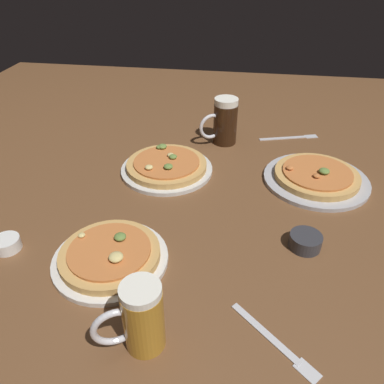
{
  "coord_description": "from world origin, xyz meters",
  "views": [
    {
      "loc": [
        0.13,
        -0.85,
        0.61
      ],
      "look_at": [
        0.0,
        0.0,
        0.02
      ],
      "focal_mm": 35.01,
      "sensor_mm": 36.0,
      "label": 1
    }
  ],
  "objects_px": {
    "pizza_plate_side": "(316,177)",
    "beer_mug_dark": "(224,122)",
    "fork_left": "(275,341)",
    "fork_spare": "(290,137)",
    "ramekin_sauce": "(305,241)",
    "ramekin_butter": "(7,244)",
    "pizza_plate_far": "(167,166)",
    "pizza_plate_near": "(110,256)",
    "beer_mug_amber": "(140,318)"
  },
  "relations": [
    {
      "from": "beer_mug_dark",
      "to": "beer_mug_amber",
      "type": "relative_size",
      "value": 1.12
    },
    {
      "from": "pizza_plate_near",
      "to": "ramekin_sauce",
      "type": "relative_size",
      "value": 3.43
    },
    {
      "from": "pizza_plate_far",
      "to": "pizza_plate_side",
      "type": "relative_size",
      "value": 0.92
    },
    {
      "from": "pizza_plate_near",
      "to": "ramekin_butter",
      "type": "xyz_separation_m",
      "value": [
        -0.25,
        0.0,
        -0.0
      ]
    },
    {
      "from": "pizza_plate_far",
      "to": "beer_mug_amber",
      "type": "xyz_separation_m",
      "value": [
        0.08,
        -0.6,
        0.05
      ]
    },
    {
      "from": "pizza_plate_side",
      "to": "fork_spare",
      "type": "bearing_deg",
      "value": 101.31
    },
    {
      "from": "ramekin_sauce",
      "to": "pizza_plate_side",
      "type": "bearing_deg",
      "value": 78.56
    },
    {
      "from": "fork_spare",
      "to": "ramekin_sauce",
      "type": "bearing_deg",
      "value": -90.3
    },
    {
      "from": "pizza_plate_near",
      "to": "fork_spare",
      "type": "relative_size",
      "value": 1.22
    },
    {
      "from": "beer_mug_amber",
      "to": "pizza_plate_near",
      "type": "bearing_deg",
      "value": 123.55
    },
    {
      "from": "pizza_plate_near",
      "to": "ramekin_butter",
      "type": "bearing_deg",
      "value": 179.32
    },
    {
      "from": "pizza_plate_near",
      "to": "beer_mug_amber",
      "type": "xyz_separation_m",
      "value": [
        0.13,
        -0.19,
        0.05
      ]
    },
    {
      "from": "ramekin_sauce",
      "to": "ramekin_butter",
      "type": "distance_m",
      "value": 0.7
    },
    {
      "from": "beer_mug_amber",
      "to": "ramekin_butter",
      "type": "xyz_separation_m",
      "value": [
        -0.38,
        0.19,
        -0.06
      ]
    },
    {
      "from": "beer_mug_dark",
      "to": "fork_left",
      "type": "bearing_deg",
      "value": -78.47
    },
    {
      "from": "pizza_plate_far",
      "to": "ramekin_sauce",
      "type": "xyz_separation_m",
      "value": [
        0.39,
        -0.29,
        0.0
      ]
    },
    {
      "from": "pizza_plate_far",
      "to": "beer_mug_dark",
      "type": "bearing_deg",
      "value": 54.77
    },
    {
      "from": "ramekin_sauce",
      "to": "ramekin_butter",
      "type": "xyz_separation_m",
      "value": [
        -0.69,
        -0.11,
        -0.0
      ]
    },
    {
      "from": "ramekin_sauce",
      "to": "ramekin_butter",
      "type": "height_order",
      "value": "ramekin_sauce"
    },
    {
      "from": "pizza_plate_near",
      "to": "beer_mug_dark",
      "type": "distance_m",
      "value": 0.66
    },
    {
      "from": "beer_mug_dark",
      "to": "ramekin_butter",
      "type": "relative_size",
      "value": 2.6
    },
    {
      "from": "pizza_plate_far",
      "to": "ramekin_sauce",
      "type": "distance_m",
      "value": 0.49
    },
    {
      "from": "ramekin_sauce",
      "to": "fork_spare",
      "type": "relative_size",
      "value": 0.35
    },
    {
      "from": "pizza_plate_near",
      "to": "fork_spare",
      "type": "distance_m",
      "value": 0.83
    },
    {
      "from": "beer_mug_amber",
      "to": "ramekin_butter",
      "type": "bearing_deg",
      "value": 153.04
    },
    {
      "from": "pizza_plate_far",
      "to": "fork_spare",
      "type": "relative_size",
      "value": 1.33
    },
    {
      "from": "pizza_plate_near",
      "to": "fork_spare",
      "type": "bearing_deg",
      "value": 57.82
    },
    {
      "from": "beer_mug_amber",
      "to": "ramekin_butter",
      "type": "relative_size",
      "value": 2.33
    },
    {
      "from": "ramekin_butter",
      "to": "ramekin_sauce",
      "type": "bearing_deg",
      "value": 9.22
    },
    {
      "from": "ramekin_sauce",
      "to": "ramekin_butter",
      "type": "relative_size",
      "value": 1.22
    },
    {
      "from": "pizza_plate_far",
      "to": "ramekin_butter",
      "type": "height_order",
      "value": "pizza_plate_far"
    },
    {
      "from": "beer_mug_dark",
      "to": "pizza_plate_near",
      "type": "bearing_deg",
      "value": -107.78
    },
    {
      "from": "fork_left",
      "to": "fork_spare",
      "type": "height_order",
      "value": "same"
    },
    {
      "from": "pizza_plate_side",
      "to": "ramekin_butter",
      "type": "distance_m",
      "value": 0.86
    },
    {
      "from": "pizza_plate_side",
      "to": "ramekin_butter",
      "type": "xyz_separation_m",
      "value": [
        -0.75,
        -0.41,
        -0.0
      ]
    },
    {
      "from": "beer_mug_dark",
      "to": "ramekin_butter",
      "type": "distance_m",
      "value": 0.78
    },
    {
      "from": "pizza_plate_near",
      "to": "ramekin_sauce",
      "type": "xyz_separation_m",
      "value": [
        0.44,
        0.11,
        0.0
      ]
    },
    {
      "from": "pizza_plate_side",
      "to": "beer_mug_dark",
      "type": "bearing_deg",
      "value": 143.87
    },
    {
      "from": "beer_mug_dark",
      "to": "beer_mug_amber",
      "type": "distance_m",
      "value": 0.82
    },
    {
      "from": "pizza_plate_far",
      "to": "beer_mug_dark",
      "type": "distance_m",
      "value": 0.28
    },
    {
      "from": "pizza_plate_near",
      "to": "ramekin_butter",
      "type": "distance_m",
      "value": 0.25
    },
    {
      "from": "pizza_plate_far",
      "to": "pizza_plate_side",
      "type": "height_order",
      "value": "pizza_plate_side"
    },
    {
      "from": "pizza_plate_side",
      "to": "beer_mug_amber",
      "type": "bearing_deg",
      "value": -121.69
    },
    {
      "from": "pizza_plate_near",
      "to": "pizza_plate_side",
      "type": "bearing_deg",
      "value": 39.7
    },
    {
      "from": "beer_mug_amber",
      "to": "fork_left",
      "type": "bearing_deg",
      "value": 8.94
    },
    {
      "from": "pizza_plate_near",
      "to": "fork_left",
      "type": "bearing_deg",
      "value": -22.87
    },
    {
      "from": "pizza_plate_far",
      "to": "pizza_plate_near",
      "type": "bearing_deg",
      "value": -96.16
    },
    {
      "from": "fork_left",
      "to": "fork_spare",
      "type": "distance_m",
      "value": 0.86
    },
    {
      "from": "pizza_plate_far",
      "to": "beer_mug_dark",
      "type": "height_order",
      "value": "beer_mug_dark"
    },
    {
      "from": "pizza_plate_side",
      "to": "beer_mug_dark",
      "type": "relative_size",
      "value": 1.92
    }
  ]
}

